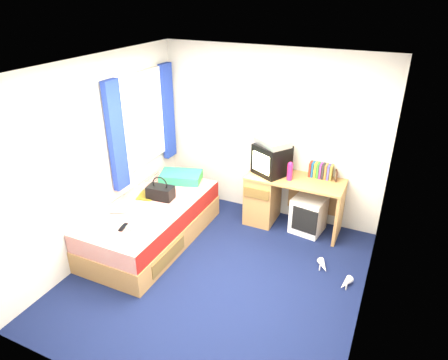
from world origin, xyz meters
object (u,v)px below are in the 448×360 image
at_px(crt_tv, 272,159).
at_px(picture_frame, 336,176).
at_px(colour_swatch_fan, 129,227).
at_px(remote_control, 123,227).
at_px(handbag, 160,192).
at_px(bed, 152,223).
at_px(aerosol_can, 285,169).
at_px(desk, 275,196).
at_px(water_bottle, 119,210).
at_px(storage_cube, 308,214).
at_px(vcr, 273,142).
at_px(magazine, 147,195).
at_px(pink_water_bottle, 290,172).
at_px(pillow, 181,177).
at_px(towel, 148,216).
at_px(white_heels, 334,274).

bearing_deg(crt_tv, picture_frame, 37.96).
bearing_deg(colour_swatch_fan, remote_control, -151.75).
bearing_deg(remote_control, colour_swatch_fan, 18.33).
xyz_separation_m(handbag, remote_control, (-0.00, -0.79, -0.08)).
height_order(bed, aerosol_can, aerosol_can).
xyz_separation_m(desk, water_bottle, (-1.55, -1.47, 0.17)).
xyz_separation_m(storage_cube, vcr, (-0.58, 0.03, 0.95)).
bearing_deg(handbag, bed, -102.19).
distance_m(handbag, magazine, 0.23).
relative_size(handbag, remote_control, 2.26).
bearing_deg(pink_water_bottle, pillow, -169.71).
bearing_deg(remote_control, picture_frame, 32.51).
distance_m(crt_tv, towel, 1.82).
bearing_deg(bed, crt_tv, 42.83).
bearing_deg(desk, remote_control, -126.72).
bearing_deg(magazine, white_heels, 1.61).
relative_size(storage_cube, towel, 1.84).
height_order(picture_frame, aerosol_can, aerosol_can).
height_order(pillow, picture_frame, picture_frame).
distance_m(storage_cube, pink_water_bottle, 0.68).
bearing_deg(bed, white_heels, 6.32).
relative_size(handbag, colour_swatch_fan, 1.64).
bearing_deg(vcr, pillow, -129.44).
relative_size(crt_tv, picture_frame, 3.92).
bearing_deg(pillow, storage_cube, 10.41).
distance_m(storage_cube, white_heels, 1.03).
relative_size(magazine, water_bottle, 1.40).
height_order(crt_tv, aerosol_can, crt_tv).
distance_m(water_bottle, colour_swatch_fan, 0.39).
height_order(magazine, water_bottle, water_bottle).
relative_size(crt_tv, vcr, 1.24).
distance_m(magazine, water_bottle, 0.52).
relative_size(bed, colour_swatch_fan, 9.09).
xyz_separation_m(aerosol_can, remote_control, (-1.39, -1.76, -0.28)).
bearing_deg(magazine, crt_tv, 33.89).
distance_m(desk, white_heels, 1.41).
bearing_deg(pink_water_bottle, handbag, -150.46).
bearing_deg(handbag, crt_tv, 32.38).
bearing_deg(desk, storage_cube, -3.21).
height_order(pink_water_bottle, aerosol_can, pink_water_bottle).
bearing_deg(pillow, crt_tv, 16.33).
bearing_deg(bed, aerosol_can, 39.96).
bearing_deg(towel, pink_water_bottle, 45.18).
bearing_deg(towel, handbag, 106.38).
relative_size(picture_frame, towel, 0.51).
xyz_separation_m(handbag, colour_swatch_fan, (0.05, -0.76, -0.09)).
distance_m(crt_tv, water_bottle, 2.11).
distance_m(towel, remote_control, 0.33).
bearing_deg(magazine, towel, -53.56).
xyz_separation_m(vcr, magazine, (-1.41, -0.95, -0.66)).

